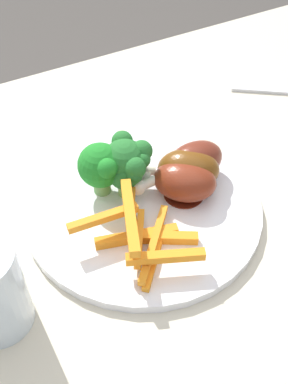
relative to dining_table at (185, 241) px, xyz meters
name	(u,v)px	position (x,y,z in m)	size (l,w,h in m)	color
dining_table	(185,241)	(0.00, 0.00, 0.00)	(1.14, 0.74, 0.74)	beige
dinner_plate	(144,207)	(0.07, 0.00, 0.12)	(0.29, 0.29, 0.01)	white
broccoli_floret_front	(127,173)	(0.08, -0.02, 0.16)	(0.04, 0.05, 0.06)	#8FB155
broccoli_floret_middle	(127,160)	(0.08, -0.03, 0.17)	(0.06, 0.07, 0.07)	#7EB258
broccoli_floret_back	(102,167)	(0.11, -0.04, 0.17)	(0.05, 0.06, 0.07)	#73AC5F
carrot_fries_pile	(142,234)	(0.11, 0.06, 0.14)	(0.13, 0.14, 0.05)	orange
chicken_drumstick_near	(191,163)	(0.00, -0.01, 0.15)	(0.13, 0.05, 0.05)	#4C1810
chicken_drumstick_far	(181,181)	(0.02, 0.01, 0.15)	(0.12, 0.11, 0.05)	#561A0E
chicken_drumstick_extra	(186,171)	(0.01, 0.00, 0.15)	(0.13, 0.10, 0.05)	#4A230A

